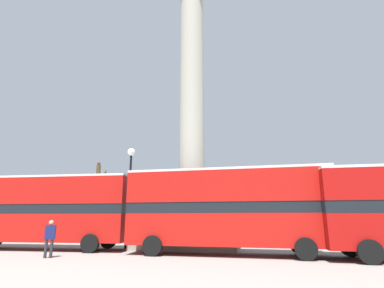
# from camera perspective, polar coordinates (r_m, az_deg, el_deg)

# --- Properties ---
(ground_plane) EXTENTS (200.00, 200.00, 0.00)m
(ground_plane) POSITION_cam_1_polar(r_m,az_deg,el_deg) (20.56, 0.00, -19.04)
(ground_plane) COLOR gray
(monument_column) EXTENTS (6.32, 6.32, 21.59)m
(monument_column) POSITION_cam_1_polar(r_m,az_deg,el_deg) (20.96, 0.00, -1.33)
(monument_column) COLOR #A39E8E
(monument_column) RESTS_ON ground_plane
(bus_a) EXTENTS (11.36, 3.44, 4.33)m
(bus_a) POSITION_cam_1_polar(r_m,az_deg,el_deg) (21.05, -26.67, -10.97)
(bus_a) COLOR #B7140F
(bus_a) RESTS_ON ground_plane
(bus_b) EXTENTS (10.37, 2.80, 4.35)m
(bus_b) POSITION_cam_1_polar(r_m,az_deg,el_deg) (16.26, 6.65, -11.86)
(bus_b) COLOR #B7140F
(bus_b) RESTS_ON ground_plane
(equestrian_statue) EXTENTS (4.51, 4.18, 6.51)m
(equestrian_statue) POSITION_cam_1_polar(r_m,az_deg,el_deg) (26.42, -18.01, -13.11)
(equestrian_statue) COLOR #A39E8E
(equestrian_statue) RESTS_ON ground_plane
(street_lamp) EXTENTS (0.51, 0.51, 6.38)m
(street_lamp) POSITION_cam_1_polar(r_m,az_deg,el_deg) (20.08, -11.76, -7.29)
(street_lamp) COLOR black
(street_lamp) RESTS_ON ground_plane
(pedestrian_near_lamp) EXTENTS (0.49, 0.37, 1.74)m
(pedestrian_near_lamp) POSITION_cam_1_polar(r_m,az_deg,el_deg) (16.60, -25.45, -15.60)
(pedestrian_near_lamp) COLOR #28282D
(pedestrian_near_lamp) RESTS_ON ground_plane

